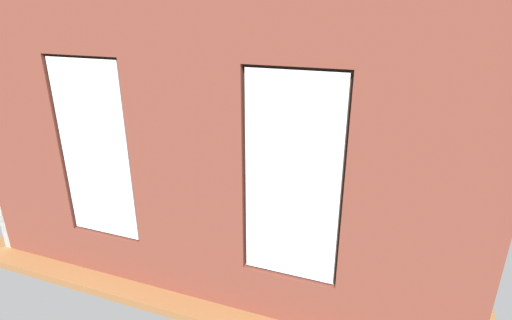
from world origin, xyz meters
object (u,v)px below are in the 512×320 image
object	(u,v)px
couch_left	(406,205)
coffee_table	(275,180)
remote_gray	(297,176)
potted_plant_corner_far_left	(423,263)
potted_plant_beside_window_right	(69,199)
remote_silver	(252,176)
media_console	(146,160)
table_plant_small	(269,168)
potted_plant_between_couches	(332,225)
potted_plant_mid_room_small	(325,179)
cup_ceramic	(278,178)
potted_plant_foreground_right	(189,139)
couch_by_window	(226,242)
tv_flatscreen	(143,126)
potted_plant_corner_near_left	(420,147)

from	to	relation	value
couch_left	coffee_table	world-z (taller)	couch_left
remote_gray	potted_plant_corner_far_left	size ratio (longest dim) A/B	0.13
potted_plant_corner_far_left	potted_plant_beside_window_right	size ratio (longest dim) A/B	1.56
remote_silver	media_console	size ratio (longest dim) A/B	0.16
table_plant_small	potted_plant_between_couches	world-z (taller)	potted_plant_between_couches
couch_left	remote_silver	size ratio (longest dim) A/B	10.53
table_plant_small	remote_silver	bearing A→B (deg)	47.97
couch_left	potted_plant_mid_room_small	size ratio (longest dim) A/B	3.08
cup_ceramic	potted_plant_foreground_right	size ratio (longest dim) A/B	0.16
table_plant_small	remote_gray	world-z (taller)	table_plant_small
couch_left	potted_plant_between_couches	size ratio (longest dim) A/B	1.22
coffee_table	remote_gray	size ratio (longest dim) A/B	7.30
couch_left	cup_ceramic	size ratio (longest dim) A/B	16.84
cup_ceramic	potted_plant_mid_room_small	world-z (taller)	potted_plant_mid_room_small
couch_by_window	couch_left	world-z (taller)	same
couch_by_window	potted_plant_between_couches	size ratio (longest dim) A/B	1.21
cup_ceramic	tv_flatscreen	xyz separation A→B (m)	(2.87, -0.35, 0.51)
potted_plant_between_couches	potted_plant_mid_room_small	bearing A→B (deg)	-77.36
couch_by_window	potted_plant_beside_window_right	distance (m)	2.45
coffee_table	remote_gray	distance (m)	0.38
remote_silver	tv_flatscreen	bearing A→B (deg)	164.50
remote_gray	tv_flatscreen	xyz separation A→B (m)	(3.12, -0.07, 0.56)
coffee_table	table_plant_small	size ratio (longest dim) A/B	6.71
coffee_table	potted_plant_between_couches	bearing A→B (deg)	123.83
potted_plant_beside_window_right	remote_gray	bearing A→B (deg)	-141.71
media_console	remote_silver	bearing A→B (deg)	171.69
couch_left	potted_plant_foreground_right	size ratio (longest dim) A/B	2.71
remote_gray	couch_left	bearing A→B (deg)	160.48
couch_left	remote_silver	xyz separation A→B (m)	(2.50, 0.06, 0.12)
cup_ceramic	potted_plant_between_couches	world-z (taller)	potted_plant_between_couches
media_console	potted_plant_mid_room_small	size ratio (longest dim) A/B	1.80
remote_gray	tv_flatscreen	world-z (taller)	tv_flatscreen
potted_plant_foreground_right	potted_plant_beside_window_right	xyz separation A→B (m)	(-0.01, 3.48, 0.16)
potted_plant_corner_far_left	couch_left	bearing A→B (deg)	-85.43
cup_ceramic	table_plant_small	distance (m)	0.35
table_plant_small	potted_plant_corner_far_left	distance (m)	3.28
media_console	potted_plant_corner_far_left	xyz separation A→B (m)	(-5.06, 2.30, 0.36)
cup_ceramic	potted_plant_between_couches	distance (m)	2.20
tv_flatscreen	potted_plant_corner_near_left	size ratio (longest dim) A/B	0.93
table_plant_small	remote_silver	world-z (taller)	table_plant_small
coffee_table	table_plant_small	distance (m)	0.24
potted_plant_corner_far_left	potted_plant_mid_room_small	world-z (taller)	potted_plant_corner_far_left
coffee_table	couch_by_window	bearing A→B (deg)	88.97
potted_plant_beside_window_right	potted_plant_corner_far_left	bearing A→B (deg)	179.89
potted_plant_between_couches	potted_plant_corner_near_left	distance (m)	3.55
couch_left	potted_plant_mid_room_small	xyz separation A→B (m)	(1.34, -0.40, 0.05)
potted_plant_between_couches	potted_plant_foreground_right	xyz separation A→B (m)	(3.78, -3.35, -0.43)
media_console	potted_plant_corner_far_left	size ratio (longest dim) A/B	0.81
potted_plant_mid_room_small	potted_plant_foreground_right	bearing A→B (deg)	-18.39
potted_plant_corner_near_left	potted_plant_foreground_right	size ratio (longest dim) A/B	1.94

